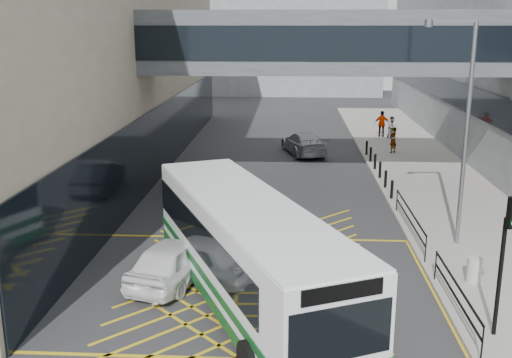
% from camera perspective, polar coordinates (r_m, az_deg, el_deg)
% --- Properties ---
extents(ground, '(120.00, 120.00, 0.00)m').
position_cam_1_polar(ground, '(20.09, -0.66, -10.10)').
color(ground, '#333335').
extents(building_far, '(28.00, 16.00, 18.00)m').
position_cam_1_polar(building_far, '(78.28, 0.91, 15.07)').
color(building_far, gray).
rests_on(building_far, ground).
extents(skybridge, '(20.00, 4.10, 3.00)m').
position_cam_1_polar(skybridge, '(30.27, 6.72, 12.82)').
color(skybridge, '#4B5055').
rests_on(skybridge, ground).
extents(pavement, '(6.00, 54.00, 0.16)m').
position_cam_1_polar(pavement, '(35.10, 15.90, 0.34)').
color(pavement, '#9A958C').
rests_on(pavement, ground).
extents(box_junction, '(12.00, 9.00, 0.01)m').
position_cam_1_polar(box_junction, '(20.09, -0.66, -10.09)').
color(box_junction, gold).
rests_on(box_junction, ground).
extents(bus, '(7.21, 11.83, 3.30)m').
position_cam_1_polar(bus, '(18.21, -0.95, -6.76)').
color(bus, white).
rests_on(bus, ground).
extents(car_white, '(3.25, 5.19, 1.54)m').
position_cam_1_polar(car_white, '(20.31, -7.78, -7.60)').
color(car_white, white).
rests_on(car_white, ground).
extents(car_dark, '(2.00, 4.94, 1.54)m').
position_cam_1_polar(car_dark, '(30.61, -5.49, 0.11)').
color(car_dark, black).
rests_on(car_dark, ground).
extents(car_silver, '(3.35, 5.41, 1.56)m').
position_cam_1_polar(car_silver, '(39.60, 4.56, 3.49)').
color(car_silver, '#989AA0').
rests_on(car_silver, ground).
extents(traffic_light, '(0.32, 0.47, 3.97)m').
position_cam_1_polar(traffic_light, '(17.03, 22.72, -5.97)').
color(traffic_light, black).
rests_on(traffic_light, pavement).
extents(street_lamp, '(1.90, 0.30, 8.37)m').
position_cam_1_polar(street_lamp, '(23.33, 19.04, 5.26)').
color(street_lamp, slate).
rests_on(street_lamp, pavement).
extents(litter_bin, '(0.49, 0.49, 0.84)m').
position_cam_1_polar(litter_bin, '(21.03, 20.06, -8.16)').
color(litter_bin, '#ADA89E').
rests_on(litter_bin, pavement).
extents(kerb_railings, '(0.05, 12.54, 1.00)m').
position_cam_1_polar(kerb_railings, '(21.91, 16.02, -6.06)').
color(kerb_railings, black).
rests_on(kerb_railings, pavement).
extents(bollards, '(0.14, 10.14, 0.90)m').
position_cam_1_polar(bollards, '(34.47, 11.49, 1.26)').
color(bollards, black).
rests_on(bollards, pavement).
extents(pedestrian_a, '(0.81, 0.80, 1.68)m').
position_cam_1_polar(pedestrian_a, '(40.19, 12.92, 3.64)').
color(pedestrian_a, gray).
rests_on(pedestrian_a, pavement).
extents(pedestrian_b, '(0.89, 0.77, 1.58)m').
position_cam_1_polar(pedestrian_b, '(45.45, 12.84, 4.83)').
color(pedestrian_b, gray).
rests_on(pedestrian_b, pavement).
extents(pedestrian_c, '(1.21, 0.73, 1.92)m').
position_cam_1_polar(pedestrian_c, '(45.74, 11.91, 5.15)').
color(pedestrian_c, gray).
rests_on(pedestrian_c, pavement).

